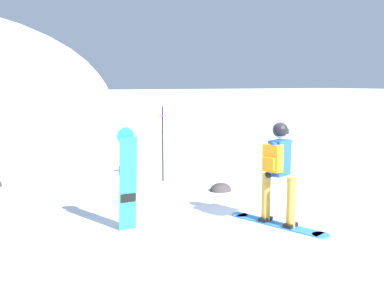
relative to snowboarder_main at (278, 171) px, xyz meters
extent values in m
plane|color=white|center=(0.01, 0.10, -0.92)|extent=(300.00, 300.00, 0.00)
cube|color=blue|center=(0.03, 0.01, -0.91)|extent=(0.77, 1.57, 0.02)
cylinder|color=blue|center=(-0.23, 0.75, -0.91)|extent=(0.28, 0.28, 0.02)
cylinder|color=blue|center=(0.28, -0.73, -0.91)|extent=(0.28, 0.28, 0.02)
cube|color=black|center=(-0.05, 0.24, -0.86)|extent=(0.28, 0.21, 0.06)
cube|color=black|center=(0.11, -0.22, -0.86)|extent=(0.28, 0.21, 0.06)
cylinder|color=#BC8E33|center=(-0.05, 0.24, -0.48)|extent=(0.15, 0.15, 0.82)
cylinder|color=#BC8E33|center=(0.11, -0.22, -0.48)|extent=(0.15, 0.15, 0.82)
cube|color=#1E4C9E|center=(0.03, 0.01, 0.22)|extent=(0.41, 0.33, 0.58)
cylinder|color=#1E4C9E|center=(-0.19, -0.07, 0.22)|extent=(0.15, 0.20, 0.57)
cylinder|color=#1E4C9E|center=(0.25, 0.08, 0.22)|extent=(0.15, 0.20, 0.57)
sphere|color=black|center=(-0.22, -0.03, -0.03)|extent=(0.11, 0.11, 0.11)
sphere|color=black|center=(0.25, 0.13, -0.03)|extent=(0.11, 0.11, 0.11)
cube|color=orange|center=(-0.16, -0.06, 0.24)|extent=(0.26, 0.32, 0.44)
cube|color=orange|center=(-0.25, -0.09, 0.16)|extent=(0.12, 0.21, 0.20)
sphere|color=beige|center=(0.03, 0.01, 0.64)|extent=(0.21, 0.21, 0.21)
sphere|color=black|center=(0.03, 0.01, 0.67)|extent=(0.25, 0.25, 0.25)
cube|color=navy|center=(0.15, 0.05, 0.64)|extent=(0.08, 0.17, 0.08)
cube|color=#23B7A3|center=(-2.25, 0.91, -0.16)|extent=(0.28, 0.15, 1.52)
cylinder|color=#23B7A3|center=(-2.25, 0.98, 0.60)|extent=(0.28, 0.05, 0.28)
cube|color=black|center=(-2.25, 0.94, 0.06)|extent=(0.25, 0.08, 0.15)
cube|color=black|center=(-2.25, 0.94, -0.38)|extent=(0.25, 0.08, 0.15)
cylinder|color=black|center=(-0.26, 3.98, -0.04)|extent=(0.04, 0.04, 1.76)
cylinder|color=orange|center=(-0.26, 3.98, 0.66)|extent=(0.20, 0.20, 0.02)
cone|color=black|center=(-0.26, 3.98, 0.88)|extent=(0.04, 0.04, 0.08)
ellipsoid|color=#383333|center=(0.45, 2.49, -0.92)|extent=(0.50, 0.42, 0.35)
camera|label=1|loc=(-4.61, -5.66, 1.42)|focal=41.93mm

